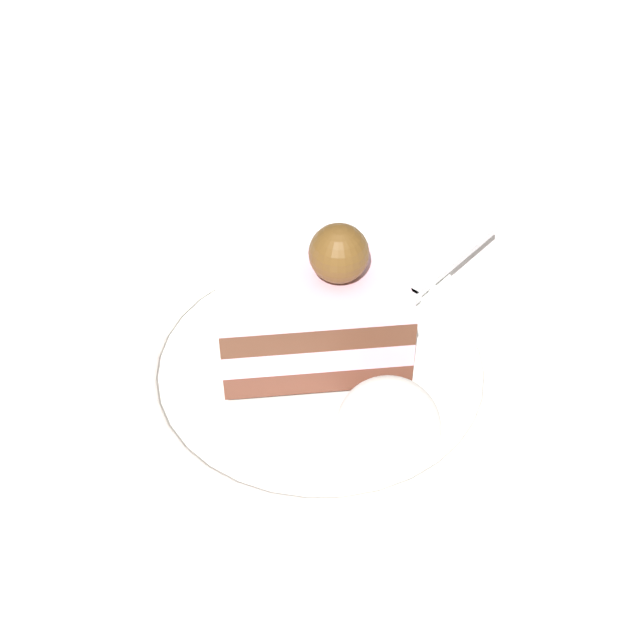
# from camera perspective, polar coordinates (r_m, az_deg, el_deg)

# --- Properties ---
(ground_plane) EXTENTS (2.40, 2.40, 0.00)m
(ground_plane) POSITION_cam_1_polar(r_m,az_deg,el_deg) (0.52, -1.84, -3.86)
(ground_plane) COLOR silver
(dessert_plate) EXTENTS (0.22, 0.22, 0.02)m
(dessert_plate) POSITION_cam_1_polar(r_m,az_deg,el_deg) (0.51, 0.00, -3.23)
(dessert_plate) COLOR white
(dessert_plate) RESTS_ON ground_plane
(cake_slice) EXTENTS (0.09, 0.11, 0.08)m
(cake_slice) POSITION_cam_1_polar(r_m,az_deg,el_deg) (0.49, -0.38, 0.54)
(cake_slice) COLOR brown
(cake_slice) RESTS_ON dessert_plate
(whipped_cream_dollop) EXTENTS (0.05, 0.05, 0.05)m
(whipped_cream_dollop) POSITION_cam_1_polar(r_m,az_deg,el_deg) (0.44, 4.12, -6.39)
(whipped_cream_dollop) COLOR white
(whipped_cream_dollop) RESTS_ON dessert_plate
(fork) EXTENTS (0.06, 0.12, 0.00)m
(fork) POSITION_cam_1_polar(r_m,az_deg,el_deg) (0.55, 6.57, 2.36)
(fork) COLOR silver
(fork) RESTS_ON dessert_plate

